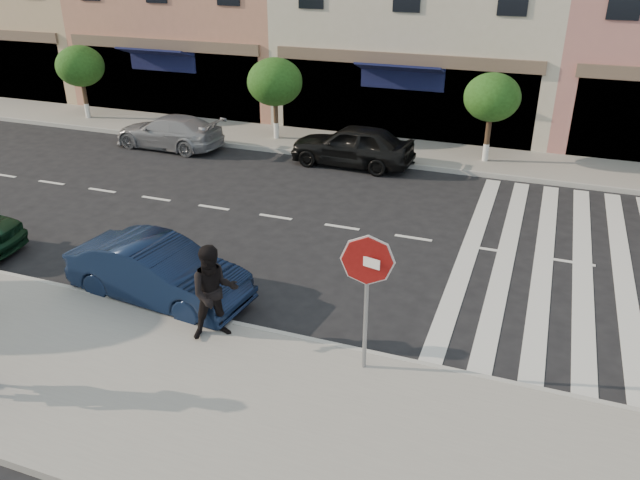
{
  "coord_description": "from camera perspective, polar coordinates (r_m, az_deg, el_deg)",
  "views": [
    {
      "loc": [
        4.89,
        -10.85,
        7.12
      ],
      "look_at": [
        0.74,
        0.29,
        1.4
      ],
      "focal_mm": 35.0,
      "sensor_mm": 36.0,
      "label": 1
    }
  ],
  "objects": [
    {
      "name": "street_tree_wa",
      "position": [
        29.13,
        -21.08,
        14.59
      ],
      "size": [
        2.0,
        2.0,
        3.05
      ],
      "color": "#473323",
      "rests_on": "sidewalk_far"
    },
    {
      "name": "car_near_mid",
      "position": [
        13.89,
        -14.54,
        -2.81
      ],
      "size": [
        4.26,
        1.86,
        1.36
      ],
      "primitive_type": "imported",
      "rotation": [
        0.0,
        0.0,
        1.47
      ],
      "color": "#0E1932",
      "rests_on": "ground"
    },
    {
      "name": "street_tree_wb",
      "position": [
        24.28,
        -4.15,
        14.19
      ],
      "size": [
        2.1,
        2.1,
        3.06
      ],
      "color": "#473323",
      "rests_on": "sidewalk_far"
    },
    {
      "name": "street_tree_c",
      "position": [
        22.25,
        15.46,
        12.43
      ],
      "size": [
        1.9,
        1.9,
        3.04
      ],
      "color": "#473323",
      "rests_on": "sidewalk_far"
    },
    {
      "name": "car_far_left",
      "position": [
        24.52,
        -13.65,
        9.59
      ],
      "size": [
        4.33,
        1.91,
        1.24
      ],
      "primitive_type": "imported",
      "rotation": [
        0.0,
        0.0,
        -1.61
      ],
      "color": "gray",
      "rests_on": "ground"
    },
    {
      "name": "ground",
      "position": [
        13.87,
        -3.29,
        -5.24
      ],
      "size": [
        120.0,
        120.0,
        0.0
      ],
      "primitive_type": "plane",
      "color": "black",
      "rests_on": "ground"
    },
    {
      "name": "walker",
      "position": [
        12.0,
        -9.66,
        -4.75
      ],
      "size": [
        1.19,
        1.15,
        1.93
      ],
      "primitive_type": "imported",
      "rotation": [
        0.0,
        0.0,
        0.65
      ],
      "color": "black",
      "rests_on": "sidewalk_near"
    },
    {
      "name": "car_far_mid",
      "position": [
        21.86,
        2.97,
        8.65
      ],
      "size": [
        4.32,
        1.85,
        1.45
      ],
      "primitive_type": "imported",
      "rotation": [
        0.0,
        0.0,
        -1.6
      ],
      "color": "black",
      "rests_on": "ground"
    },
    {
      "name": "sidewalk_near",
      "position": [
        11.13,
        -11.23,
        -14.16
      ],
      "size": [
        60.0,
        4.5,
        0.15
      ],
      "primitive_type": "cube",
      "color": "gray",
      "rests_on": "ground"
    },
    {
      "name": "stop_sign",
      "position": [
        10.5,
        4.31,
        -3.17
      ],
      "size": [
        0.91,
        0.25,
        2.64
      ],
      "rotation": [
        0.0,
        0.0,
        -0.23
      ],
      "color": "gray",
      "rests_on": "sidewalk_near"
    },
    {
      "name": "sidewalk_far",
      "position": [
        23.47,
        7.54,
        8.0
      ],
      "size": [
        60.0,
        3.0,
        0.15
      ],
      "primitive_type": "cube",
      "color": "gray",
      "rests_on": "ground"
    }
  ]
}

